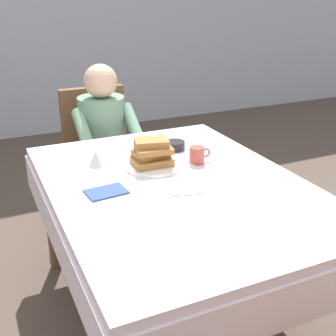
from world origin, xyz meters
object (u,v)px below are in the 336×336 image
(breakfast_stack, at_px, (152,153))
(bowl_butter, at_px, (175,145))
(diner_person, at_px, (104,135))
(cup_coffee, at_px, (197,155))
(knife_right_of_plate, at_px, (189,162))
(syrup_pitcher, at_px, (96,159))
(spoon_near_edge, at_px, (187,195))
(dining_table_main, at_px, (176,201))
(chair_diner, at_px, (99,148))
(fork_left_of_plate, at_px, (117,175))
(plate_breakfast, at_px, (153,166))

(breakfast_stack, height_order, bowl_butter, breakfast_stack)
(diner_person, relative_size, cup_coffee, 9.91)
(diner_person, xyz_separation_m, knife_right_of_plate, (0.20, -0.82, 0.07))
(bowl_butter, distance_m, knife_right_of_plate, 0.21)
(syrup_pitcher, bearing_deg, spoon_near_edge, -61.66)
(dining_table_main, bearing_deg, knife_right_of_plate, 49.71)
(spoon_near_edge, bearing_deg, chair_diner, 104.92)
(cup_coffee, xyz_separation_m, spoon_near_edge, (-0.21, -0.31, -0.04))
(chair_diner, height_order, diner_person, diner_person)
(fork_left_of_plate, distance_m, spoon_near_edge, 0.38)
(diner_person, distance_m, plate_breakfast, 0.80)
(chair_diner, relative_size, plate_breakfast, 3.32)
(breakfast_stack, xyz_separation_m, bowl_butter, (0.21, 0.19, -0.05))
(diner_person, relative_size, fork_left_of_plate, 6.22)
(cup_coffee, bearing_deg, dining_table_main, -138.69)
(chair_diner, xyz_separation_m, knife_right_of_plate, (0.20, -0.97, 0.21))
(plate_breakfast, relative_size, fork_left_of_plate, 1.56)
(syrup_pitcher, relative_size, knife_right_of_plate, 0.40)
(cup_coffee, bearing_deg, chair_diner, 103.03)
(chair_diner, distance_m, syrup_pitcher, 0.89)
(diner_person, distance_m, spoon_near_edge, 1.15)
(cup_coffee, height_order, knife_right_of_plate, cup_coffee)
(diner_person, relative_size, knife_right_of_plate, 5.60)
(syrup_pitcher, bearing_deg, dining_table_main, -51.75)
(dining_table_main, height_order, diner_person, diner_person)
(cup_coffee, relative_size, spoon_near_edge, 0.75)
(chair_diner, relative_size, fork_left_of_plate, 5.17)
(chair_diner, xyz_separation_m, plate_breakfast, (0.01, -0.95, 0.22))
(diner_person, xyz_separation_m, plate_breakfast, (0.01, -0.80, 0.08))
(knife_right_of_plate, bearing_deg, chair_diner, 12.12)
(diner_person, xyz_separation_m, breakfast_stack, (0.00, -0.80, 0.15))
(breakfast_stack, xyz_separation_m, knife_right_of_plate, (0.19, -0.02, -0.07))
(diner_person, height_order, breakfast_stack, diner_person)
(cup_coffee, xyz_separation_m, knife_right_of_plate, (-0.03, 0.02, -0.04))
(plate_breakfast, xyz_separation_m, syrup_pitcher, (-0.25, 0.13, 0.03))
(cup_coffee, relative_size, syrup_pitcher, 1.41)
(chair_diner, xyz_separation_m, syrup_pitcher, (-0.24, -0.83, 0.25))
(cup_coffee, height_order, fork_left_of_plate, cup_coffee)
(fork_left_of_plate, distance_m, knife_right_of_plate, 0.38)
(cup_coffee, height_order, bowl_butter, cup_coffee)
(plate_breakfast, xyz_separation_m, bowl_butter, (0.21, 0.19, 0.01))
(dining_table_main, relative_size, cup_coffee, 13.49)
(dining_table_main, distance_m, syrup_pitcher, 0.46)
(chair_diner, bearing_deg, dining_table_main, 91.56)
(dining_table_main, xyz_separation_m, knife_right_of_plate, (0.17, 0.19, 0.09))
(spoon_near_edge, bearing_deg, plate_breakfast, 105.92)
(chair_diner, xyz_separation_m, bowl_butter, (0.21, -0.77, 0.23))
(diner_person, distance_m, breakfast_stack, 0.81)
(chair_diner, distance_m, knife_right_of_plate, 1.02)
(knife_right_of_plate, bearing_deg, fork_left_of_plate, 90.69)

